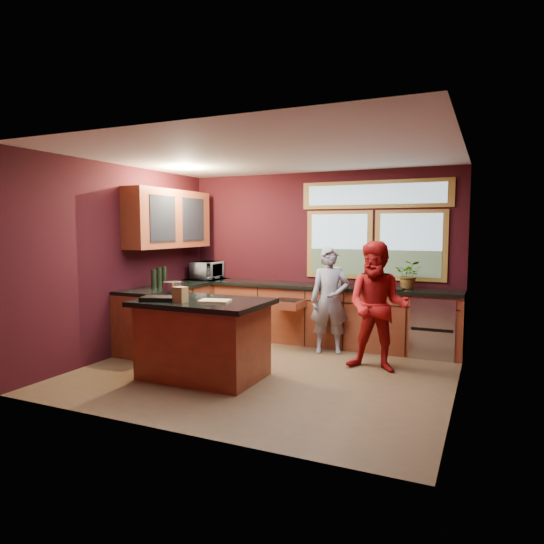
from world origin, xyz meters
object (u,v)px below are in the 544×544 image
Objects in this scene: person_grey at (330,300)px; cutting_board at (215,301)px; island at (203,338)px; stock_pot at (172,289)px; person_red at (378,306)px.

person_grey is 4.39× the size of cutting_board.
stock_pot is at bearing 164.74° from island.
cutting_board reaches higher than island.
person_grey is at bearing 45.15° from stock_pot.
person_grey is at bearing 144.51° from person_red.
island is at bearing -147.57° from person_red.
island is 6.46× the size of stock_pot.
person_grey is (1.04, 1.75, 0.29)m from island.
stock_pot is at bearing 165.07° from cutting_board.
island is 1.01× the size of person_grey.
person_red reaches higher than person_grey.
person_red is (0.82, -0.60, 0.05)m from person_grey.
person_red is (1.86, 1.14, 0.34)m from island.
person_red is at bearing 35.74° from cutting_board.
stock_pot is at bearing -152.85° from person_grey.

